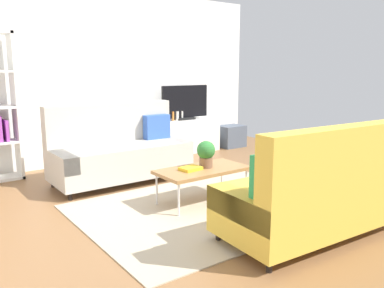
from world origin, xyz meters
TOP-DOWN VIEW (x-y plane):
  - ground_plane at (0.00, 0.00)m, footprint 7.68×7.68m
  - wall_far at (0.00, 2.80)m, footprint 6.40×0.12m
  - area_rug at (0.05, -0.22)m, footprint 2.90×2.20m
  - couch_beige at (-0.29, 1.40)m, footprint 1.90×0.85m
  - couch_green at (0.37, -1.45)m, footprint 1.95×0.96m
  - coffee_table at (0.10, -0.02)m, footprint 1.10×0.56m
  - tv_console at (1.57, 2.46)m, footprint 1.40×0.44m
  - tv at (1.57, 2.44)m, footprint 1.00×0.20m
  - storage_trunk at (2.67, 2.36)m, footprint 0.52×0.40m
  - potted_plant at (0.16, -0.01)m, footprint 0.22×0.22m
  - table_book_0 at (-0.07, -0.01)m, footprint 0.26×0.20m
  - vase_0 at (0.99, 2.51)m, footprint 0.08×0.08m
  - vase_1 at (1.13, 2.51)m, footprint 0.09×0.09m
  - bottle_0 at (1.29, 2.42)m, footprint 0.04×0.04m
  - bottle_1 at (1.38, 2.42)m, footprint 0.06×0.06m
  - bottle_2 at (1.49, 2.42)m, footprint 0.04×0.04m

SIDE VIEW (x-z plane):
  - ground_plane at x=0.00m, z-range 0.00..0.00m
  - area_rug at x=0.05m, z-range 0.00..0.01m
  - storage_trunk at x=2.67m, z-range 0.00..0.44m
  - tv_console at x=1.57m, z-range 0.00..0.64m
  - coffee_table at x=0.10m, z-range 0.18..0.60m
  - table_book_0 at x=-0.07m, z-range 0.42..0.46m
  - couch_beige at x=-0.29m, z-range -0.11..0.99m
  - couch_green at x=0.37m, z-range -0.10..1.00m
  - potted_plant at x=0.16m, z-range 0.44..0.76m
  - vase_1 at x=1.13m, z-range 0.64..0.80m
  - bottle_2 at x=1.49m, z-range 0.64..0.81m
  - bottle_1 at x=1.38m, z-range 0.64..0.81m
  - bottle_0 at x=1.29m, z-range 0.64..0.81m
  - vase_0 at x=0.99m, z-range 0.64..0.83m
  - tv at x=1.57m, z-range 0.63..1.27m
  - wall_far at x=0.00m, z-range 0.00..2.90m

